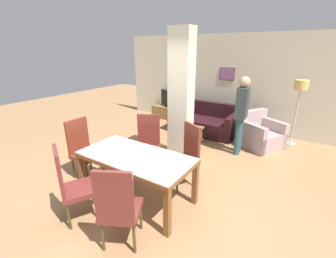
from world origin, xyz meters
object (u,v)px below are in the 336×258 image
dining_chair_near_left (71,183)px  dining_chair_far_left (148,142)px  dining_table (136,164)px  dining_chair_head_left (83,147)px  bottle (184,124)px  tv_stand (169,113)px  dining_chair_near_right (118,206)px  armchair (259,135)px  floor_lamp (300,91)px  dining_chair_far_right (186,154)px  standing_person (241,111)px  tv_screen (169,99)px  coffee_table (189,135)px  sofa (204,122)px

dining_chair_near_left → dining_chair_far_left: bearing=117.7°
dining_table → dining_chair_head_left: 1.28m
dining_table → dining_chair_far_left: dining_chair_far_left is taller
dining_table → bottle: size_ratio=7.25×
tv_stand → dining_chair_far_left: bearing=-64.0°
dining_table → dining_chair_near_right: size_ratio=1.60×
dining_table → dining_chair_near_left: bearing=-117.8°
dining_chair_far_left → bottle: 1.54m
armchair → floor_lamp: size_ratio=0.72×
dining_chair_near_right → dining_chair_far_right: 1.63m
dining_chair_far_right → armchair: (0.73, 2.43, -0.29)m
dining_chair_far_left → tv_stand: size_ratio=0.92×
armchair → standing_person: 1.04m
dining_table → armchair: armchair is taller
dining_table → tv_screen: 4.43m
armchair → tv_stand: bearing=-73.0°
coffee_table → standing_person: (1.22, 0.10, 0.80)m
coffee_table → bottle: bearing=-157.7°
coffee_table → tv_stand: coffee_table is taller
dining_chair_near_right → armchair: bearing=51.6°
tv_stand → floor_lamp: size_ratio=0.74×
armchair → standing_person: bearing=4.6°
tv_screen → coffee_table: bearing=161.2°
armchair → dining_chair_near_right: bearing=20.1°
floor_lamp → sofa: bearing=-169.4°
armchair → floor_lamp: 1.37m
tv_screen → dining_chair_head_left: bearing=124.4°
standing_person → tv_screen: bearing=58.6°
dining_chair_near_left → dining_chair_far_right: bearing=89.4°
coffee_table → standing_person: 1.46m
dining_table → sofa: size_ratio=0.95×
dining_table → dining_chair_head_left: size_ratio=1.60×
dining_table → tv_stand: 4.44m
tv_screen → dining_chair_near_left: bearing=132.3°
dining_chair_near_right → dining_chair_far_right: (0.00, 1.63, 0.00)m
dining_chair_far_left → tv_stand: dining_chair_far_left is taller
armchair → sofa: bearing=-66.3°
dining_chair_near_right → dining_chair_near_left: size_ratio=1.00×
armchair → bottle: size_ratio=4.75×
dining_chair_head_left → bottle: (0.78, 2.40, -0.06)m
floor_lamp → dining_chair_near_left: bearing=-115.9°
dining_chair_near_right → bottle: bearing=78.1°
tv_stand → floor_lamp: floor_lamp is taller
dining_chair_near_right → dining_chair_near_left: same height
sofa → dining_table: bearing=96.7°
dining_chair_near_left → tv_screen: bearing=135.2°
dining_chair_head_left → tv_stand: bearing=-170.4°
dining_chair_far_left → dining_chair_near_left: 1.70m
floor_lamp → dining_table: bearing=-115.5°
dining_chair_far_right → coffee_table: 1.88m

